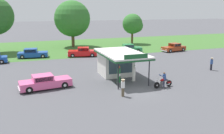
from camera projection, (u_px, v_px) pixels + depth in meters
The scene contains 15 objects.
ground_plane at pixel (139, 91), 22.83m from camera, with size 300.00×300.00×0.00m, color #4C4C51.
grass_verge_strip at pixel (76, 47), 50.25m from camera, with size 120.00×24.00×0.01m, color #3D6B2D.
service_station_kiosk at pixel (117, 61), 27.77m from camera, with size 4.25×7.57×3.47m.
gas_pump_nearside at pixel (119, 75), 25.06m from camera, with size 0.44×0.44×1.90m.
gas_pump_offside at pixel (134, 74), 25.64m from camera, with size 0.44×0.44×1.82m.
motorcycle_with_rider at pixel (163, 81), 23.77m from camera, with size 2.15×0.70×1.58m.
featured_classic_sedan at pixel (45, 82), 23.41m from camera, with size 5.30×2.33×1.41m.
parked_car_back_row_left at pixel (83, 52), 39.61m from camera, with size 5.17×2.92×1.53m.
parked_car_back_row_centre at pixel (33, 54), 38.55m from camera, with size 5.01×2.42×1.50m.
parked_car_back_row_centre_left at pixel (174, 48), 44.51m from camera, with size 5.06×2.54×1.52m.
parked_car_back_row_centre_right at pixel (129, 49), 43.62m from camera, with size 5.00×2.58×1.47m.
bystander_leaning_by_kiosk at pixel (211, 64), 30.46m from camera, with size 0.36×0.36×1.64m.
bystander_admiring_sedan at pixel (123, 87), 21.20m from camera, with size 0.35×0.35×1.61m.
tree_oak_left at pixel (133, 24), 53.32m from camera, with size 4.75×4.49×6.80m.
tree_oak_far_right at pixel (72, 19), 48.76m from camera, with size 7.39×7.39×9.53m.
Camera 1 is at (-9.80, -19.47, 7.61)m, focal length 37.98 mm.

